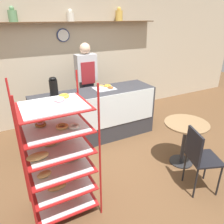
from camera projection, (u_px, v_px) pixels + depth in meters
ground_plane at (123, 166)px, 3.45m from camera, size 14.00×14.00×0.00m
back_wall at (72, 58)px, 4.67m from camera, size 10.00×0.30×2.70m
display_counter at (95, 115)px, 4.09m from camera, size 2.26×0.64×0.94m
pastry_rack at (60, 159)px, 2.44m from camera, size 0.75×0.61×1.62m
person_worker at (87, 82)px, 4.43m from camera, size 0.41×0.23×1.72m
cafe_table at (185, 133)px, 3.34m from camera, size 0.66×0.66×0.71m
cafe_chair at (199, 155)px, 2.79m from camera, size 0.49×0.49×0.89m
coffee_carafe at (54, 88)px, 3.53m from camera, size 0.13×0.13×0.35m
donut_tray_counter at (104, 87)px, 4.06m from camera, size 0.38×0.31×0.05m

